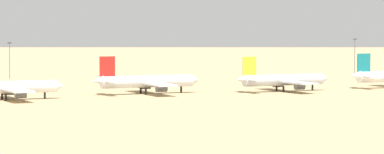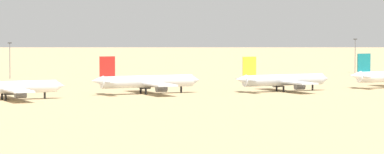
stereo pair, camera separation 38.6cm
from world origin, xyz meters
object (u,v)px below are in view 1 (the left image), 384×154
(parked_jet_red_2, at_px, (7,87))
(parked_jet_red_3, at_px, (146,82))
(light_pole_west, at_px, (10,58))
(parked_jet_yellow_4, at_px, (283,80))
(light_pole_east, at_px, (355,53))

(parked_jet_red_2, height_order, parked_jet_red_3, parked_jet_red_3)
(light_pole_west, bearing_deg, parked_jet_yellow_4, -60.04)
(parked_jet_red_3, xyz_separation_m, light_pole_east, (148.21, 92.68, 5.41))
(parked_jet_red_2, height_order, light_pole_west, light_pole_west)
(parked_jet_yellow_4, bearing_deg, parked_jet_red_2, 177.21)
(light_pole_west, bearing_deg, parked_jet_red_2, -103.94)
(light_pole_west, xyz_separation_m, light_pole_east, (169.69, -23.14, 0.45))
(parked_jet_red_3, relative_size, light_pole_west, 2.51)
(parked_jet_red_2, height_order, light_pole_east, light_pole_east)
(parked_jet_red_3, xyz_separation_m, light_pole_west, (-21.48, 115.82, 4.96))
(parked_jet_red_2, bearing_deg, parked_jet_yellow_4, -1.90)
(light_pole_west, height_order, light_pole_east, light_pole_east)
(parked_jet_red_2, xyz_separation_m, light_pole_west, (30.62, 123.36, 5.20))
(parked_jet_yellow_4, height_order, light_pole_east, light_pole_east)
(parked_jet_red_3, xyz_separation_m, parked_jet_yellow_4, (50.50, -9.04, -0.17))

